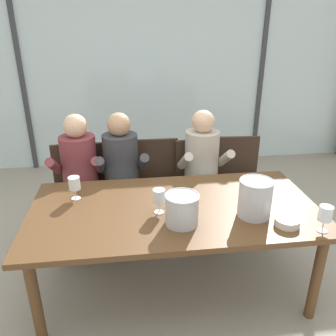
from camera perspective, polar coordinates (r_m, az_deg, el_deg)
name	(u,v)px	position (r m, az deg, el deg)	size (l,w,h in m)	color
ground	(160,220)	(3.65, -1.32, -8.66)	(14.00, 14.00, 0.00)	#9E9384
window_glass_panel	(146,73)	(4.82, -3.67, 15.67)	(7.23, 0.03, 2.60)	silver
window_mullion_left	(21,75)	(4.96, -23.35, 14.13)	(0.06, 0.06, 2.60)	#38383D
window_mullion_right	(261,71)	(5.16, 15.36, 15.43)	(0.06, 0.06, 2.60)	#38383D
hillside_vineyard	(135,67)	(8.99, -5.51, 16.52)	(13.23, 2.40, 1.80)	#386633
dining_table	(174,215)	(2.46, 1.05, -7.91)	(2.03, 1.02, 0.72)	brown
chair_near_curtain	(77,184)	(3.35, -15.05, -2.59)	(0.48, 0.48, 0.88)	#332319
chair_left_of_center	(120,181)	(3.32, -8.05, -2.17)	(0.47, 0.47, 0.88)	#332319
chair_center	(158,178)	(3.36, -1.71, -1.67)	(0.45, 0.45, 0.88)	#332319
chair_right_of_center	(199,178)	(3.37, 5.15, -1.67)	(0.49, 0.49, 0.88)	#332319
chair_near_window_right	(239,175)	(3.50, 11.77, -1.10)	(0.47, 0.47, 0.88)	#332319
person_maroon_top	(79,172)	(3.16, -14.75, -0.72)	(0.48, 0.62, 1.20)	brown
person_charcoal_jacket	(122,170)	(3.13, -7.73, -0.37)	(0.48, 0.63, 1.20)	#38383D
person_beige_jumper	(204,166)	(3.20, 5.98, 0.32)	(0.48, 0.62, 1.20)	#B7AD9E
ice_bucket_primary	(255,198)	(2.34, 14.38, -4.85)	(0.23, 0.23, 0.26)	#B7B7BC
ice_bucket_secondary	(182,209)	(2.19, 2.35, -6.85)	(0.22, 0.22, 0.21)	#B7B7BC
tasting_bowl	(287,222)	(2.34, 19.32, -8.49)	(0.16, 0.16, 0.05)	silver
wine_glass_by_left_taster	(159,197)	(2.30, -1.52, -4.90)	(0.08, 0.08, 0.17)	silver
wine_glass_near_bucket	(74,184)	(2.57, -15.41, -2.64)	(0.08, 0.08, 0.17)	silver
wine_glass_center_pour	(325,215)	(2.32, 24.84, -7.08)	(0.08, 0.08, 0.17)	silver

